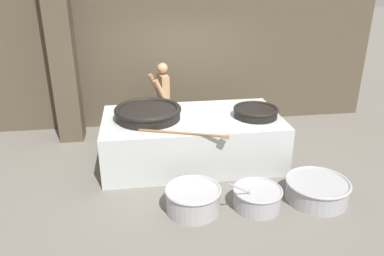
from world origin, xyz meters
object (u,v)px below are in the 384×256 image
(cook, at_px, (163,98))
(prep_bowl_vegetables, at_px, (257,197))
(prep_bowl_extra, at_px, (317,189))
(prep_bowl_meat, at_px, (193,198))
(giant_wok_far, at_px, (256,112))
(giant_wok_near, at_px, (148,112))

(cook, relative_size, prep_bowl_vegetables, 1.77)
(cook, height_order, prep_bowl_extra, cook)
(cook, bearing_deg, prep_bowl_meat, 83.99)
(cook, bearing_deg, giant_wok_far, 128.96)
(giant_wok_far, relative_size, prep_bowl_extra, 0.82)
(prep_bowl_meat, bearing_deg, prep_bowl_vegetables, -3.42)
(giant_wok_near, xyz_separation_m, giant_wok_far, (1.90, -0.18, -0.02))
(cook, height_order, prep_bowl_vegetables, cook)
(prep_bowl_vegetables, bearing_deg, giant_wok_near, 132.38)
(giant_wok_far, relative_size, cook, 0.50)
(giant_wok_far, bearing_deg, prep_bowl_extra, -67.87)
(prep_bowl_vegetables, bearing_deg, cook, 112.60)
(prep_bowl_extra, bearing_deg, cook, 127.77)
(prep_bowl_vegetables, distance_m, prep_bowl_extra, 0.97)
(cook, distance_m, prep_bowl_meat, 2.85)
(prep_bowl_vegetables, xyz_separation_m, prep_bowl_extra, (0.97, 0.06, 0.01))
(giant_wok_near, distance_m, prep_bowl_meat, 1.87)
(prep_bowl_meat, distance_m, prep_bowl_extra, 1.92)
(prep_bowl_vegetables, bearing_deg, giant_wok_far, 75.47)
(prep_bowl_meat, bearing_deg, giant_wok_far, 46.84)
(cook, bearing_deg, giant_wok_near, 62.92)
(prep_bowl_vegetables, xyz_separation_m, prep_bowl_meat, (-0.96, 0.06, 0.03))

